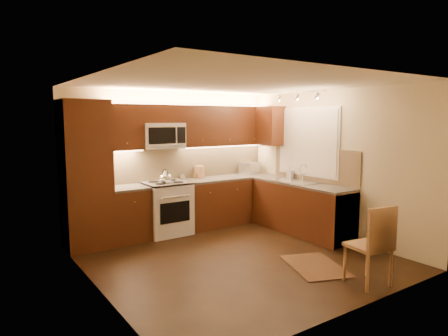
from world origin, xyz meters
TOP-DOWN VIEW (x-y plane):
  - floor at (0.00, 0.00)m, footprint 4.00×4.00m
  - ceiling at (0.00, 0.00)m, footprint 4.00×4.00m
  - wall_back at (0.00, 2.00)m, footprint 4.00×0.01m
  - wall_front at (0.00, -2.00)m, footprint 4.00×0.01m
  - wall_left at (-2.00, 0.00)m, footprint 0.01×4.00m
  - wall_right at (2.00, 0.00)m, footprint 0.01×4.00m
  - pantry at (-1.65, 1.70)m, footprint 0.70×0.60m
  - base_cab_back_left at (-0.99, 1.70)m, footprint 0.62×0.60m
  - counter_back_left at (-0.99, 1.70)m, footprint 0.62×0.60m
  - base_cab_back_right at (1.04, 1.70)m, footprint 1.92×0.60m
  - counter_back_right at (1.04, 1.70)m, footprint 1.92×0.60m
  - base_cab_right at (1.70, 0.40)m, footprint 0.60×2.00m
  - counter_right at (1.70, 0.40)m, footprint 0.60×2.00m
  - dishwasher at (1.70, -0.30)m, footprint 0.58×0.60m
  - backsplash_back at (0.35, 1.99)m, footprint 3.30×0.02m
  - backsplash_right at (1.99, 0.40)m, footprint 0.02×2.00m
  - upper_cab_back_left at (-0.99, 1.82)m, footprint 0.62×0.35m
  - upper_cab_back_right at (1.04, 1.82)m, footprint 1.92×0.35m
  - upper_cab_bridge at (-0.30, 1.82)m, footprint 0.76×0.35m
  - upper_cab_right_corner at (1.82, 1.40)m, footprint 0.35×0.50m
  - stove at (-0.30, 1.68)m, footprint 0.76×0.65m
  - microwave at (-0.30, 1.81)m, footprint 0.76×0.38m
  - window_frame at (1.99, 0.55)m, footprint 0.03×1.44m
  - window_blinds at (1.97, 0.55)m, footprint 0.02×1.36m
  - sink at (1.70, 0.55)m, footprint 0.52×0.86m
  - faucet at (1.88, 0.55)m, footprint 0.20×0.04m
  - track_light_bar at (1.55, 0.40)m, footprint 0.04×1.20m
  - kettle at (-0.37, 1.56)m, footprint 0.24×0.24m
  - toaster_oven at (1.67, 1.84)m, footprint 0.46×0.39m
  - knife_block at (0.50, 1.88)m, footprint 0.13×0.18m
  - spice_jar_a at (0.14, 1.84)m, footprint 0.05×0.05m
  - spice_jar_b at (0.14, 1.94)m, footprint 0.06×0.06m
  - spice_jar_c at (0.14, 1.90)m, footprint 0.06×0.06m
  - spice_jar_d at (0.40, 1.89)m, footprint 0.05×0.05m
  - soap_bottle at (1.89, 0.90)m, footprint 0.12×0.12m
  - rug at (0.67, -0.90)m, footprint 0.96×1.15m
  - dining_chair at (0.77, -1.65)m, footprint 0.50×0.50m

SIDE VIEW (x-z plane):
  - floor at x=0.00m, z-range -0.01..0.01m
  - rug at x=0.67m, z-range 0.00..0.01m
  - base_cab_back_left at x=-0.99m, z-range 0.00..0.86m
  - base_cab_back_right at x=1.04m, z-range 0.00..0.86m
  - base_cab_right at x=1.70m, z-range 0.00..0.86m
  - dishwasher at x=1.70m, z-range 0.01..0.85m
  - stove at x=-0.30m, z-range 0.00..0.92m
  - dining_chair at x=0.77m, z-range 0.00..1.00m
  - counter_back_left at x=-0.99m, z-range 0.86..0.90m
  - counter_back_right at x=1.04m, z-range 0.86..0.90m
  - counter_right at x=1.70m, z-range 0.86..0.90m
  - spice_jar_b at x=0.14m, z-range 0.90..0.99m
  - spice_jar_a at x=0.14m, z-range 0.90..0.99m
  - spice_jar_d at x=0.40m, z-range 0.90..1.00m
  - spice_jar_c at x=0.14m, z-range 0.90..1.00m
  - sink at x=1.70m, z-range 0.90..1.05m
  - soap_bottle at x=1.89m, z-range 0.90..1.11m
  - toaster_oven at x=1.67m, z-range 0.90..1.13m
  - knife_block at x=0.50m, z-range 0.90..1.13m
  - kettle at x=-0.37m, z-range 0.92..1.17m
  - faucet at x=1.88m, z-range 0.90..1.20m
  - pantry at x=-1.65m, z-range 0.00..2.30m
  - backsplash_back at x=0.35m, z-range 0.90..1.50m
  - backsplash_right at x=1.99m, z-range 0.90..1.50m
  - wall_back at x=0.00m, z-range 0.00..2.50m
  - wall_front at x=0.00m, z-range 0.00..2.50m
  - wall_left at x=-2.00m, z-range 0.00..2.50m
  - wall_right at x=2.00m, z-range 0.00..2.50m
  - window_frame at x=1.99m, z-range 0.98..2.22m
  - window_blinds at x=1.97m, z-range 1.02..2.18m
  - microwave at x=-0.30m, z-range 1.50..1.94m
  - upper_cab_back_left at x=-0.99m, z-range 1.50..2.25m
  - upper_cab_back_right at x=1.04m, z-range 1.50..2.25m
  - upper_cab_right_corner at x=1.82m, z-range 1.50..2.25m
  - upper_cab_bridge at x=-0.30m, z-range 1.94..2.25m
  - track_light_bar at x=1.55m, z-range 2.44..2.48m
  - ceiling at x=0.00m, z-range 2.50..2.50m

